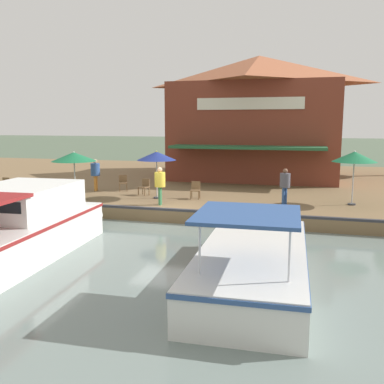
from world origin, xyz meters
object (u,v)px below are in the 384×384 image
object	(u,v)px
cafe_chair_under_first_umbrella	(195,189)
motorboat_second_along	(16,227)
patio_umbrella_near_quay_edge	(156,156)
patio_umbrella_far_corner	(74,157)
waterfront_restaurant	(258,116)
tree_behind_restaurant	(220,107)
mooring_post	(32,193)
cafe_chair_beside_entrance	(123,182)
person_mid_patio	(160,181)
motorboat_nearest_quay	(255,255)
person_near_entrance	(95,171)
person_at_quay_edge	(285,182)
patio_umbrella_by_entrance	(354,157)
cafe_chair_facing_river	(144,186)
cafe_chair_mid_patio	(5,185)

from	to	relation	value
cafe_chair_under_first_umbrella	motorboat_second_along	xyz separation A→B (m)	(8.48, -3.88, -0.15)
patio_umbrella_near_quay_edge	patio_umbrella_far_corner	bearing A→B (deg)	-75.46
waterfront_restaurant	tree_behind_restaurant	xyz separation A→B (m)	(-3.39, -3.34, 0.74)
mooring_post	cafe_chair_beside_entrance	bearing A→B (deg)	147.52
cafe_chair_under_first_umbrella	person_mid_patio	world-z (taller)	person_mid_patio
motorboat_nearest_quay	mooring_post	world-z (taller)	motorboat_nearest_quay
person_near_entrance	person_at_quay_edge	distance (m)	10.36
cafe_chair_under_first_umbrella	person_mid_patio	xyz separation A→B (m)	(2.00, -1.15, 0.61)
motorboat_second_along	mooring_post	xyz separation A→B (m)	(-5.60, -3.35, 0.09)
patio_umbrella_far_corner	patio_umbrella_by_entrance	bearing A→B (deg)	97.40
waterfront_restaurant	cafe_chair_under_first_umbrella	size ratio (longest dim) A/B	13.10
cafe_chair_under_first_umbrella	motorboat_second_along	world-z (taller)	motorboat_second_along
patio_umbrella_far_corner	person_at_quay_edge	distance (m)	10.25
waterfront_restaurant	person_at_quay_edge	xyz separation A→B (m)	(10.63, 2.51, -3.14)
cafe_chair_beside_entrance	tree_behind_restaurant	world-z (taller)	tree_behind_restaurant
person_near_entrance	patio_umbrella_far_corner	bearing A→B (deg)	2.76
patio_umbrella_near_quay_edge	mooring_post	size ratio (longest dim) A/B	2.91
person_mid_patio	tree_behind_restaurant	distance (m)	16.02
cafe_chair_facing_river	motorboat_second_along	xyz separation A→B (m)	(8.81, -1.06, -0.15)
patio_umbrella_far_corner	motorboat_nearest_quay	size ratio (longest dim) A/B	0.29
cafe_chair_beside_entrance	person_near_entrance	xyz separation A→B (m)	(0.46, -1.42, 0.63)
patio_umbrella_far_corner	mooring_post	xyz separation A→B (m)	(1.47, -1.42, -1.65)
waterfront_restaurant	patio_umbrella_near_quay_edge	size ratio (longest dim) A/B	4.71
patio_umbrella_far_corner	person_mid_patio	size ratio (longest dim) A/B	1.35
person_mid_patio	motorboat_nearest_quay	size ratio (longest dim) A/B	0.21
motorboat_nearest_quay	cafe_chair_facing_river	bearing A→B (deg)	-142.55
waterfront_restaurant	patio_umbrella_far_corner	xyz separation A→B (m)	(11.58, -7.64, -2.12)
waterfront_restaurant	person_near_entrance	xyz separation A→B (m)	(9.22, -7.75, -3.08)
waterfront_restaurant	person_mid_patio	xyz separation A→B (m)	(12.16, -2.97, -3.09)
person_near_entrance	motorboat_second_along	distance (m)	9.67
patio_umbrella_far_corner	cafe_chair_under_first_umbrella	world-z (taller)	patio_umbrella_far_corner
patio_umbrella_by_entrance	cafe_chair_under_first_umbrella	world-z (taller)	patio_umbrella_by_entrance
motorboat_second_along	patio_umbrella_far_corner	bearing A→B (deg)	-164.71
patio_umbrella_near_quay_edge	tree_behind_restaurant	world-z (taller)	tree_behind_restaurant
cafe_chair_mid_patio	cafe_chair_facing_river	bearing A→B (deg)	101.83
cafe_chair_under_first_umbrella	person_mid_patio	bearing A→B (deg)	-29.84
cafe_chair_mid_patio	tree_behind_restaurant	world-z (taller)	tree_behind_restaurant
patio_umbrella_by_entrance	motorboat_second_along	bearing A→B (deg)	-51.95
patio_umbrella_by_entrance	cafe_chair_under_first_umbrella	distance (m)	7.53
patio_umbrella_near_quay_edge	cafe_chair_mid_patio	size ratio (longest dim) A/B	2.78
cafe_chair_facing_river	person_mid_patio	distance (m)	2.94
cafe_chair_facing_river	cafe_chair_under_first_umbrella	world-z (taller)	same
person_near_entrance	tree_behind_restaurant	size ratio (longest dim) A/B	0.26
cafe_chair_facing_river	motorboat_nearest_quay	size ratio (longest dim) A/B	0.10
person_near_entrance	person_at_quay_edge	bearing A→B (deg)	82.18
waterfront_restaurant	person_near_entrance	world-z (taller)	waterfront_restaurant
cafe_chair_mid_patio	motorboat_second_along	world-z (taller)	motorboat_second_along
waterfront_restaurant	cafe_chair_beside_entrance	world-z (taller)	waterfront_restaurant
patio_umbrella_far_corner	mooring_post	size ratio (longest dim) A/B	2.87
person_at_quay_edge	patio_umbrella_far_corner	bearing A→B (deg)	-84.68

